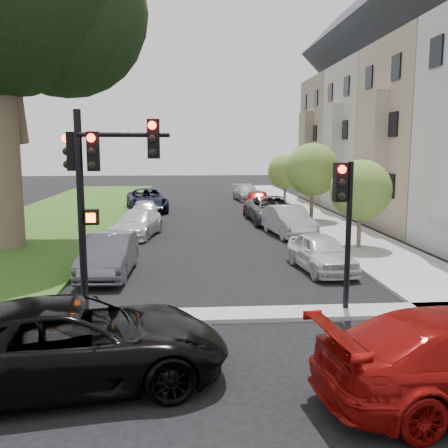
{
  "coord_description": "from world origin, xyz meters",
  "views": [
    {
      "loc": [
        -1.16,
        -10.41,
        4.37
      ],
      "look_at": [
        0.0,
        5.0,
        2.0
      ],
      "focal_mm": 40.0,
      "sensor_mm": 36.0,
      "label": 1
    }
  ],
  "objects": [
    {
      "name": "ground",
      "position": [
        0.0,
        0.0,
        0.0
      ],
      "size": [
        140.0,
        140.0,
        0.0
      ],
      "primitive_type": "plane",
      "color": "black",
      "rests_on": "ground"
    },
    {
      "name": "grass_strip",
      "position": [
        -9.0,
        24.0,
        0.06
      ],
      "size": [
        8.0,
        44.0,
        0.12
      ],
      "primitive_type": "cube",
      "color": "#263F18",
      "rests_on": "ground"
    },
    {
      "name": "sidewalk_right",
      "position": [
        6.75,
        24.0,
        0.06
      ],
      "size": [
        3.5,
        44.0,
        0.12
      ],
      "primitive_type": "cube",
      "color": "#A3A3A3",
      "rests_on": "ground"
    },
    {
      "name": "sidewalk_cross",
      "position": [
        0.0,
        2.0,
        0.06
      ],
      "size": [
        60.0,
        1.0,
        0.12
      ],
      "primitive_type": "cube",
      "color": "#A3A3A3",
      "rests_on": "ground"
    },
    {
      "name": "house_b",
      "position": [
        12.45,
        15.5,
        6.93
      ],
      "size": [
        7.7,
        7.55,
        15.97
      ],
      "color": "#BCB2A7",
      "rests_on": "ground"
    },
    {
      "name": "house_c",
      "position": [
        12.45,
        23.0,
        6.93
      ],
      "size": [
        7.7,
        7.55,
        15.97
      ],
      "color": "silver",
      "rests_on": "ground"
    },
    {
      "name": "house_d",
      "position": [
        12.45,
        30.5,
        6.93
      ],
      "size": [
        7.7,
        7.55,
        15.97
      ],
      "color": "gray",
      "rests_on": "ground"
    },
    {
      "name": "small_tree_a",
      "position": [
        6.2,
        10.17,
        2.58
      ],
      "size": [
        2.59,
        2.59,
        3.89
      ],
      "color": "brown",
      "rests_on": "ground"
    },
    {
      "name": "small_tree_b",
      "position": [
        6.2,
        18.41,
        3.1
      ],
      "size": [
        3.1,
        3.1,
        4.65
      ],
      "color": "brown",
      "rests_on": "ground"
    },
    {
      "name": "small_tree_c",
      "position": [
        6.2,
        26.49,
        2.61
      ],
      "size": [
        2.61,
        2.61,
        3.92
      ],
      "color": "brown",
      "rests_on": "ground"
    },
    {
      "name": "traffic_signal_main",
      "position": [
        -3.38,
        2.23,
        3.65
      ],
      "size": [
        2.59,
        0.67,
        5.3
      ],
      "color": "black",
      "rests_on": "ground"
    },
    {
      "name": "traffic_signal_secondary",
      "position": [
        2.93,
        2.19,
        2.8
      ],
      "size": [
        0.51,
        0.41,
        4.02
      ],
      "color": "black",
      "rests_on": "ground"
    },
    {
      "name": "car_cross_near",
      "position": [
        -3.3,
        -1.48,
        0.8
      ],
      "size": [
        6.14,
        3.61,
        1.6
      ],
      "primitive_type": "imported",
      "rotation": [
        0.0,
        0.0,
        1.74
      ],
      "color": "black",
      "rests_on": "ground"
    },
    {
      "name": "car_parked_0",
      "position": [
        3.61,
        6.7,
        0.67
      ],
      "size": [
        1.98,
        4.07,
        1.34
      ],
      "primitive_type": "imported",
      "rotation": [
        0.0,
        0.0,
        0.11
      ],
      "color": "silver",
      "rests_on": "ground"
    },
    {
      "name": "car_parked_1",
      "position": [
        3.9,
        13.92,
        0.75
      ],
      "size": [
        2.18,
        4.7,
        1.49
      ],
      "primitive_type": "imported",
      "rotation": [
        0.0,
        0.0,
        0.14
      ],
      "color": "#999BA0",
      "rests_on": "ground"
    },
    {
      "name": "car_parked_2",
      "position": [
        3.85,
        18.31,
        0.77
      ],
      "size": [
        2.75,
        5.65,
        1.55
      ],
      "primitive_type": "imported",
      "rotation": [
        0.0,
        0.0,
        0.03
      ],
      "color": "#3F4247",
      "rests_on": "ground"
    },
    {
      "name": "car_parked_3",
      "position": [
        3.63,
        23.15,
        0.76
      ],
      "size": [
        2.5,
        4.7,
        1.52
      ],
      "primitive_type": "imported",
      "rotation": [
        0.0,
        0.0,
        -0.16
      ],
      "color": "maroon",
      "rests_on": "ground"
    },
    {
      "name": "car_parked_4",
      "position": [
        3.88,
        30.73,
        0.66
      ],
      "size": [
        2.32,
        4.74,
        1.33
      ],
      "primitive_type": "imported",
      "rotation": [
        0.0,
        0.0,
        0.1
      ],
      "color": "#999BA0",
      "rests_on": "ground"
    },
    {
      "name": "car_parked_5",
      "position": [
        -3.84,
        6.58,
        0.71
      ],
      "size": [
        1.66,
        4.38,
        1.43
      ],
      "primitive_type": "imported",
      "rotation": [
        0.0,
        0.0,
        -0.03
      ],
      "color": "#3F4247",
      "rests_on": "ground"
    },
    {
      "name": "car_parked_6",
      "position": [
        -3.62,
        14.22,
        0.66
      ],
      "size": [
        2.66,
        4.8,
        1.31
      ],
      "primitive_type": "imported",
      "rotation": [
        0.0,
        0.0,
        -0.19
      ],
      "color": "silver",
      "rests_on": "ground"
    },
    {
      "name": "car_parked_7",
      "position": [
        -3.59,
        18.91,
        0.67
      ],
      "size": [
        2.1,
        4.12,
        1.34
      ],
      "primitive_type": "imported",
      "rotation": [
        0.0,
        0.0,
        0.13
      ],
      "color": "#999BA0",
      "rests_on": "ground"
    },
    {
      "name": "car_parked_8",
      "position": [
        -3.93,
        24.46,
        0.78
      ],
      "size": [
        3.46,
        5.95,
        1.56
      ],
      "primitive_type": "imported",
      "rotation": [
        0.0,
        0.0,
        0.16
      ],
      "color": "black",
      "rests_on": "ground"
    }
  ]
}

